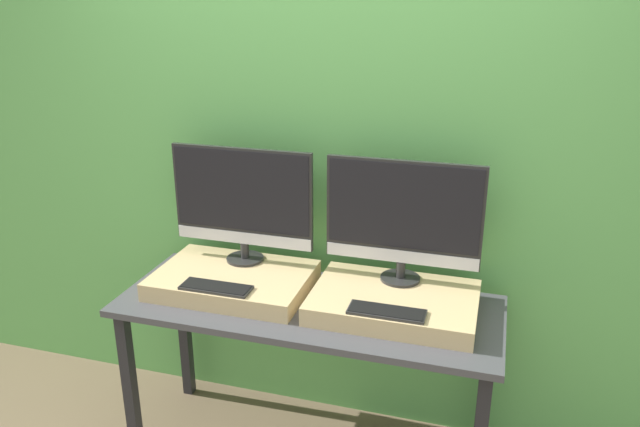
{
  "coord_description": "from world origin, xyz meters",
  "views": [
    {
      "loc": [
        0.73,
        -1.96,
        2.08
      ],
      "look_at": [
        0.0,
        0.49,
        1.14
      ],
      "focal_mm": 35.0,
      "sensor_mm": 36.0,
      "label": 1
    }
  ],
  "objects_px": {
    "monitor_left": "(242,200)",
    "monitor_right": "(403,216)",
    "keyboard_left": "(216,287)",
    "keyboard_right": "(387,312)"
  },
  "relations": [
    {
      "from": "monitor_right",
      "to": "keyboard_right",
      "type": "height_order",
      "value": "monitor_right"
    },
    {
      "from": "monitor_right",
      "to": "keyboard_right",
      "type": "xyz_separation_m",
      "value": [
        0.0,
        -0.31,
        -0.29
      ]
    },
    {
      "from": "keyboard_right",
      "to": "monitor_right",
      "type": "bearing_deg",
      "value": 90.0
    },
    {
      "from": "monitor_left",
      "to": "keyboard_right",
      "type": "distance_m",
      "value": 0.85
    },
    {
      "from": "monitor_left",
      "to": "keyboard_left",
      "type": "bearing_deg",
      "value": -90.0
    },
    {
      "from": "keyboard_left",
      "to": "monitor_left",
      "type": "bearing_deg",
      "value": 90.0
    },
    {
      "from": "keyboard_right",
      "to": "keyboard_left",
      "type": "bearing_deg",
      "value": 180.0
    },
    {
      "from": "monitor_left",
      "to": "monitor_right",
      "type": "distance_m",
      "value": 0.73
    },
    {
      "from": "keyboard_left",
      "to": "keyboard_right",
      "type": "bearing_deg",
      "value": 0.0
    },
    {
      "from": "monitor_left",
      "to": "keyboard_left",
      "type": "xyz_separation_m",
      "value": [
        -0.0,
        -0.31,
        -0.29
      ]
    }
  ]
}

